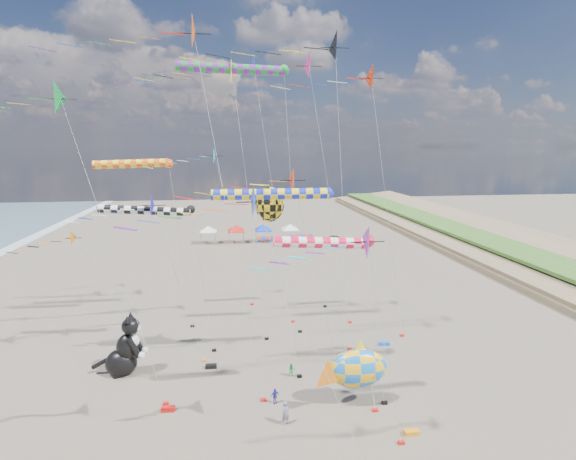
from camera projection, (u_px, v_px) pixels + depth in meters
The scene contains 31 objects.
delta_kite_0 at pixel (63, 102), 26.38m from camera, with size 11.55×2.19×21.39m.
delta_kite_1 at pixel (71, 242), 40.87m from camera, with size 9.34×1.52×10.07m.
delta_kite_2 at pixel (284, 184), 33.10m from camera, with size 11.23×2.08×16.09m.
delta_kite_3 at pixel (266, 208), 21.33m from camera, with size 10.68×1.88×15.80m.
delta_kite_4 at pixel (311, 51), 34.01m from camera, with size 13.31×2.54×26.13m.
delta_kite_5 at pixel (172, 33), 26.09m from camera, with size 12.90×2.35×25.38m.
delta_kite_6 at pixel (224, 72), 36.37m from camera, with size 11.33×2.42×24.84m.
delta_kite_7 at pixel (357, 83), 36.97m from camera, with size 12.91×2.23×24.04m.
delta_kite_8 at pixel (306, 68), 39.88m from camera, with size 15.30×2.66×25.93m.
delta_kite_9 at pixel (211, 159), 46.58m from camera, with size 10.12×1.94×17.47m.
delta_kite_10 at pixel (359, 243), 23.99m from camera, with size 8.08×2.01×13.64m.
delta_kite_11 at pixel (152, 210), 34.06m from camera, with size 9.16×2.22×14.06m.
delta_kite_12 at pixel (243, 70), 40.09m from camera, with size 13.57×2.64×25.74m.
windsock_0 at pixel (237, 70), 37.60m from camera, with size 10.65×0.89×24.27m.
windsock_1 at pixel (150, 211), 35.85m from camera, with size 8.91×0.70×12.74m.
windsock_2 at pixel (277, 195), 32.40m from camera, with size 10.15×0.85×14.46m.
windsock_3 at pixel (288, 238), 47.42m from camera, with size 7.57×0.67×8.25m.
windsock_4 at pixel (136, 165), 40.48m from camera, with size 8.29×0.81×16.29m.
windsock_5 at pixel (328, 243), 28.13m from camera, with size 7.82×0.75×11.87m.
angelfish_kite at pixel (267, 206), 33.60m from camera, with size 3.74×3.02×14.45m.
cat_inflatable at pixel (124, 344), 34.52m from camera, with size 3.63×1.82×4.91m, color black, non-canonical shape.
fish_inflatable at pixel (357, 368), 30.29m from camera, with size 5.54×2.85×4.75m.
person_adult at pixel (286, 413), 28.41m from camera, with size 0.57×0.38×1.57m, color gray.
child_green at pixel (292, 370), 34.38m from camera, with size 0.52×0.41×1.08m, color #239046.
child_blue at pixel (275, 396), 30.79m from camera, with size 0.65×0.27×1.11m, color #261EA8.
kite_bag_0 at pixel (211, 366), 35.79m from camera, with size 0.90×0.44×0.30m, color black.
kite_bag_1 at pixel (411, 432), 27.51m from camera, with size 0.90×0.44×0.30m, color orange.
kite_bag_2 at pixel (168, 409), 29.96m from camera, with size 0.90×0.44×0.30m, color red.
kite_bag_3 at pixel (384, 344), 39.92m from camera, with size 0.90×0.44×0.30m, color blue.
tent_row at pixel (250, 226), 82.11m from camera, with size 19.20×4.20×3.80m.
parked_car at pixel (336, 239), 82.78m from camera, with size 1.54×3.82×1.30m, color #26262D.
Camera 1 is at (-2.80, -21.06, 17.40)m, focal length 28.00 mm.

